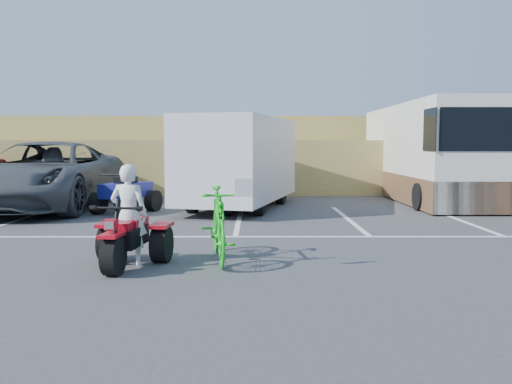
{
  "coord_description": "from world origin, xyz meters",
  "views": [
    {
      "loc": [
        0.39,
        -8.3,
        1.84
      ],
      "look_at": [
        0.41,
        1.29,
        1.0
      ],
      "focal_mm": 38.0,
      "sensor_mm": 36.0,
      "label": 1
    }
  ],
  "objects_px": {
    "red_trike_atv": "(127,267)",
    "green_dirt_bike": "(219,224)",
    "rider": "(129,215)",
    "quad_atv_blue": "(127,213)",
    "quad_atv_green": "(243,214)",
    "cargo_trailer": "(240,160)",
    "grey_pickup": "(46,175)",
    "rv_motorhome": "(424,160)"
  },
  "relations": [
    {
      "from": "rider",
      "to": "rv_motorhome",
      "type": "distance_m",
      "value": 12.47
    },
    {
      "from": "green_dirt_bike",
      "to": "quad_atv_green",
      "type": "xyz_separation_m",
      "value": [
        0.26,
        5.87,
        -0.59
      ]
    },
    {
      "from": "rider",
      "to": "cargo_trailer",
      "type": "distance_m",
      "value": 7.63
    },
    {
      "from": "red_trike_atv",
      "to": "green_dirt_bike",
      "type": "height_order",
      "value": "green_dirt_bike"
    },
    {
      "from": "grey_pickup",
      "to": "red_trike_atv",
      "type": "bearing_deg",
      "value": -61.81
    },
    {
      "from": "red_trike_atv",
      "to": "grey_pickup",
      "type": "distance_m",
      "value": 8.65
    },
    {
      "from": "rider",
      "to": "cargo_trailer",
      "type": "bearing_deg",
      "value": -94.73
    },
    {
      "from": "red_trike_atv",
      "to": "green_dirt_bike",
      "type": "relative_size",
      "value": 0.77
    },
    {
      "from": "red_trike_atv",
      "to": "quad_atv_green",
      "type": "relative_size",
      "value": 1.13
    },
    {
      "from": "cargo_trailer",
      "to": "quad_atv_blue",
      "type": "bearing_deg",
      "value": -146.93
    },
    {
      "from": "rider",
      "to": "rv_motorhome",
      "type": "relative_size",
      "value": 0.18
    },
    {
      "from": "quad_atv_blue",
      "to": "quad_atv_green",
      "type": "xyz_separation_m",
      "value": [
        3.17,
        -0.26,
        0.0
      ]
    },
    {
      "from": "green_dirt_bike",
      "to": "quad_atv_green",
      "type": "height_order",
      "value": "green_dirt_bike"
    },
    {
      "from": "grey_pickup",
      "to": "rv_motorhome",
      "type": "bearing_deg",
      "value": 11.75
    },
    {
      "from": "rv_motorhome",
      "to": "red_trike_atv",
      "type": "bearing_deg",
      "value": -127.1
    },
    {
      "from": "quad_atv_blue",
      "to": "quad_atv_green",
      "type": "relative_size",
      "value": 1.26
    },
    {
      "from": "green_dirt_bike",
      "to": "quad_atv_blue",
      "type": "distance_m",
      "value": 6.81
    },
    {
      "from": "quad_atv_blue",
      "to": "quad_atv_green",
      "type": "distance_m",
      "value": 3.18
    },
    {
      "from": "rider",
      "to": "quad_atv_blue",
      "type": "relative_size",
      "value": 0.92
    },
    {
      "from": "red_trike_atv",
      "to": "rider",
      "type": "relative_size",
      "value": 0.97
    },
    {
      "from": "cargo_trailer",
      "to": "quad_atv_blue",
      "type": "height_order",
      "value": "cargo_trailer"
    },
    {
      "from": "grey_pickup",
      "to": "quad_atv_green",
      "type": "relative_size",
      "value": 5.22
    },
    {
      "from": "quad_atv_green",
      "to": "rider",
      "type": "bearing_deg",
      "value": -106.73
    },
    {
      "from": "red_trike_atv",
      "to": "grey_pickup",
      "type": "xyz_separation_m",
      "value": [
        -4.09,
        7.56,
        0.97
      ]
    },
    {
      "from": "red_trike_atv",
      "to": "cargo_trailer",
      "type": "distance_m",
      "value": 7.88
    },
    {
      "from": "rider",
      "to": "grey_pickup",
      "type": "bearing_deg",
      "value": -54.49
    },
    {
      "from": "cargo_trailer",
      "to": "quad_atv_blue",
      "type": "relative_size",
      "value": 3.54
    },
    {
      "from": "rider",
      "to": "quad_atv_green",
      "type": "bearing_deg",
      "value": -98.07
    },
    {
      "from": "red_trike_atv",
      "to": "quad_atv_blue",
      "type": "height_order",
      "value": "quad_atv_blue"
    },
    {
      "from": "rider",
      "to": "quad_atv_green",
      "type": "distance_m",
      "value": 6.42
    },
    {
      "from": "cargo_trailer",
      "to": "rv_motorhome",
      "type": "distance_m",
      "value": 6.56
    },
    {
      "from": "red_trike_atv",
      "to": "rv_motorhome",
      "type": "height_order",
      "value": "rv_motorhome"
    },
    {
      "from": "rider",
      "to": "quad_atv_green",
      "type": "xyz_separation_m",
      "value": [
        1.6,
        6.17,
        -0.78
      ]
    },
    {
      "from": "rider",
      "to": "cargo_trailer",
      "type": "xyz_separation_m",
      "value": [
        1.48,
        7.46,
        0.63
      ]
    },
    {
      "from": "cargo_trailer",
      "to": "quad_atv_green",
      "type": "distance_m",
      "value": 1.91
    },
    {
      "from": "cargo_trailer",
      "to": "rider",
      "type": "bearing_deg",
      "value": -86.81
    },
    {
      "from": "rider",
      "to": "green_dirt_bike",
      "type": "bearing_deg",
      "value": -160.91
    },
    {
      "from": "grey_pickup",
      "to": "quad_atv_green",
      "type": "bearing_deg",
      "value": -12.49
    },
    {
      "from": "green_dirt_bike",
      "to": "grey_pickup",
      "type": "bearing_deg",
      "value": 119.5
    },
    {
      "from": "green_dirt_bike",
      "to": "quad_atv_blue",
      "type": "bearing_deg",
      "value": 107.45
    },
    {
      "from": "grey_pickup",
      "to": "quad_atv_blue",
      "type": "height_order",
      "value": "grey_pickup"
    },
    {
      "from": "rv_motorhome",
      "to": "quad_atv_blue",
      "type": "xyz_separation_m",
      "value": [
        -9.15,
        -3.46,
        -1.34
      ]
    }
  ]
}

